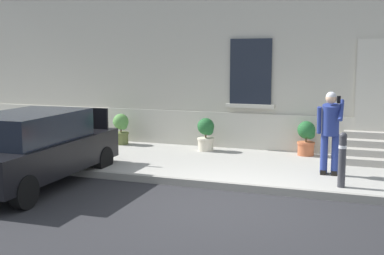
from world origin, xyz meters
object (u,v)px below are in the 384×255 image
(planter_olive, at_px, (121,128))
(person_on_phone, at_px, (330,128))
(planter_terracotta, at_px, (306,137))
(planter_cream, at_px, (206,133))
(hatchback_car_black, at_px, (33,147))
(bollard_near_person, at_px, (342,158))

(planter_olive, bearing_deg, person_on_phone, -17.56)
(planter_olive, distance_m, planter_terracotta, 5.08)
(planter_cream, relative_size, planter_terracotta, 1.00)
(planter_cream, bearing_deg, planter_terracotta, 5.81)
(person_on_phone, height_order, planter_cream, person_on_phone)
(hatchback_car_black, bearing_deg, planter_cream, 60.13)
(bollard_near_person, height_order, planter_cream, bollard_near_person)
(bollard_near_person, bearing_deg, person_on_phone, 108.92)
(planter_olive, height_order, planter_cream, same)
(bollard_near_person, relative_size, person_on_phone, 0.60)
(bollard_near_person, bearing_deg, planter_cream, 143.74)
(planter_cream, bearing_deg, bollard_near_person, -36.26)
(planter_terracotta, bearing_deg, person_on_phone, -70.36)
(planter_terracotta, bearing_deg, planter_olive, -178.28)
(hatchback_car_black, height_order, planter_terracotta, hatchback_car_black)
(person_on_phone, bearing_deg, planter_cream, 162.42)
(hatchback_car_black, relative_size, planter_olive, 4.79)
(hatchback_car_black, bearing_deg, planter_olive, 93.16)
(bollard_near_person, height_order, person_on_phone, person_on_phone)
(planter_terracotta, bearing_deg, hatchback_car_black, -138.56)
(bollard_near_person, xyz_separation_m, person_on_phone, (-0.30, 0.88, 0.43))
(hatchback_car_black, xyz_separation_m, planter_cream, (2.31, 4.02, -0.18))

